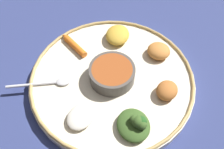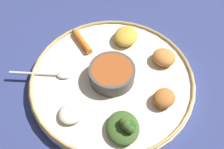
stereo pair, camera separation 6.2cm
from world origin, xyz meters
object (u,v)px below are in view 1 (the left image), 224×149
center_bowl (112,73)px  carrot_near_spoon (74,45)px  greens_pile (135,124)px  spoon (49,83)px

center_bowl → carrot_near_spoon: bearing=154.4°
center_bowl → greens_pile: greens_pile is taller
spoon → greens_pile: greens_pile is taller
center_bowl → spoon: 0.15m
center_bowl → carrot_near_spoon: (-0.13, 0.06, -0.01)m
carrot_near_spoon → greens_pile: bearing=-37.7°
carrot_near_spoon → center_bowl: bearing=-25.6°
center_bowl → greens_pile: 0.14m
spoon → center_bowl: bearing=26.0°
spoon → greens_pile: size_ratio=1.35×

